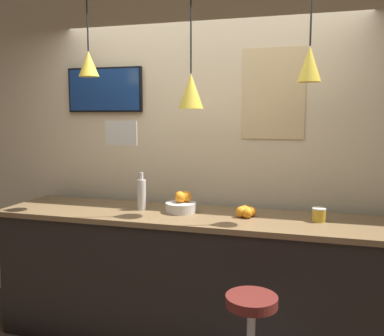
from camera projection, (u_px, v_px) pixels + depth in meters
back_wall at (207, 150)px, 3.58m from camera, size 8.00×0.06×2.90m
service_counter at (192, 278)px, 3.27m from camera, size 3.01×0.68×1.00m
fruit_bowl at (181, 204)px, 3.27m from camera, size 0.23×0.23×0.16m
orange_pile at (246, 212)px, 3.12m from camera, size 0.14×0.14×0.08m
juice_bottle at (142, 194)px, 3.35m from camera, size 0.07×0.07×0.30m
spread_jar at (319, 215)px, 2.98m from camera, size 0.09×0.09×0.10m
pendant_lamp_left at (89, 63)px, 3.27m from camera, size 0.16×0.16×0.77m
pendant_lamp_middle at (191, 90)px, 3.07m from camera, size 0.18×0.18×1.01m
pendant_lamp_right at (310, 63)px, 2.82m from camera, size 0.16×0.16×0.84m
mounted_tv at (105, 90)px, 3.72m from camera, size 0.69×0.04×0.38m
hanging_menu_board at (121, 133)px, 3.01m from camera, size 0.24×0.01×0.17m
wall_poster at (273, 94)px, 3.34m from camera, size 0.49×0.01×0.71m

